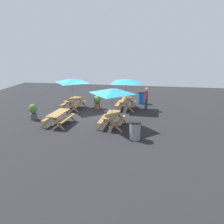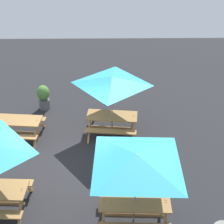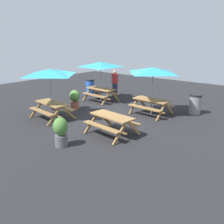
{
  "view_description": "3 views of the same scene",
  "coord_description": "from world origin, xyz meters",
  "px_view_note": "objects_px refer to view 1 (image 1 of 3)",
  "views": [
    {
      "loc": [
        -13.74,
        -3.56,
        4.67
      ],
      "look_at": [
        -1.74,
        -1.6,
        0.9
      ],
      "focal_mm": 35.0,
      "sensor_mm": 36.0,
      "label": 1
    },
    {
      "loc": [
        1.33,
        -7.41,
        6.91
      ],
      "look_at": [
        1.46,
        1.88,
        0.9
      ],
      "focal_mm": 50.0,
      "sensor_mm": 36.0,
      "label": 2
    },
    {
      "loc": [
        -7.74,
        8.64,
        3.6
      ],
      "look_at": [
        -1.94,
        1.64,
        0.9
      ],
      "focal_mm": 40.0,
      "sensor_mm": 36.0,
      "label": 3
    }
  ],
  "objects_px": {
    "picnic_table_0": "(72,83)",
    "picnic_table_1": "(112,94)",
    "picnic_table_2": "(58,116)",
    "person_standing": "(146,98)",
    "picnic_table_3": "(126,83)",
    "potted_plant_1": "(33,111)",
    "trash_bin_blue": "(141,98)",
    "potted_plant_0": "(97,101)",
    "trash_bin_gray": "(135,130)"
  },
  "relations": [
    {
      "from": "picnic_table_2",
      "to": "trash_bin_blue",
      "type": "xyz_separation_m",
      "value": [
        5.85,
        -4.76,
        -0.07
      ]
    },
    {
      "from": "trash_bin_gray",
      "to": "potted_plant_1",
      "type": "distance_m",
      "value": 6.98
    },
    {
      "from": "picnic_table_3",
      "to": "trash_bin_gray",
      "type": "bearing_deg",
      "value": -166.88
    },
    {
      "from": "potted_plant_1",
      "to": "person_standing",
      "type": "xyz_separation_m",
      "value": [
        3.43,
        -7.17,
        0.33
      ]
    },
    {
      "from": "potted_plant_1",
      "to": "picnic_table_0",
      "type": "bearing_deg",
      "value": -32.31
    },
    {
      "from": "picnic_table_2",
      "to": "picnic_table_3",
      "type": "bearing_deg",
      "value": -38.02
    },
    {
      "from": "trash_bin_blue",
      "to": "potted_plant_0",
      "type": "relative_size",
      "value": 0.96
    },
    {
      "from": "trash_bin_gray",
      "to": "potted_plant_0",
      "type": "height_order",
      "value": "potted_plant_0"
    },
    {
      "from": "trash_bin_blue",
      "to": "picnic_table_3",
      "type": "bearing_deg",
      "value": 151.01
    },
    {
      "from": "picnic_table_1",
      "to": "picnic_table_3",
      "type": "bearing_deg",
      "value": -4.21
    },
    {
      "from": "trash_bin_gray",
      "to": "potted_plant_0",
      "type": "distance_m",
      "value": 6.1
    },
    {
      "from": "person_standing",
      "to": "trash_bin_gray",
      "type": "bearing_deg",
      "value": 176.59
    },
    {
      "from": "picnic_table_2",
      "to": "potted_plant_0",
      "type": "xyz_separation_m",
      "value": [
        3.8,
        -1.52,
        -0.01
      ]
    },
    {
      "from": "picnic_table_3",
      "to": "picnic_table_0",
      "type": "bearing_deg",
      "value": 99.97
    },
    {
      "from": "trash_bin_gray",
      "to": "trash_bin_blue",
      "type": "relative_size",
      "value": 1.0
    },
    {
      "from": "picnic_table_0",
      "to": "trash_bin_blue",
      "type": "height_order",
      "value": "picnic_table_0"
    },
    {
      "from": "picnic_table_0",
      "to": "picnic_table_1",
      "type": "bearing_deg",
      "value": -126.49
    },
    {
      "from": "picnic_table_3",
      "to": "potted_plant_1",
      "type": "distance_m",
      "value": 6.71
    },
    {
      "from": "trash_bin_gray",
      "to": "potted_plant_1",
      "type": "height_order",
      "value": "potted_plant_1"
    },
    {
      "from": "potted_plant_0",
      "to": "person_standing",
      "type": "distance_m",
      "value": 3.69
    },
    {
      "from": "potted_plant_0",
      "to": "potted_plant_1",
      "type": "xyz_separation_m",
      "value": [
        -3.17,
        3.5,
        -0.0
      ]
    },
    {
      "from": "person_standing",
      "to": "trash_bin_blue",
      "type": "bearing_deg",
      "value": 15.39
    },
    {
      "from": "picnic_table_2",
      "to": "trash_bin_blue",
      "type": "relative_size",
      "value": 1.96
    },
    {
      "from": "picnic_table_3",
      "to": "potted_plant_0",
      "type": "relative_size",
      "value": 2.78
    },
    {
      "from": "picnic_table_0",
      "to": "potted_plant_1",
      "type": "distance_m",
      "value": 3.57
    },
    {
      "from": "picnic_table_1",
      "to": "person_standing",
      "type": "xyz_separation_m",
      "value": [
        3.86,
        -1.95,
        -1.1
      ]
    },
    {
      "from": "picnic_table_1",
      "to": "picnic_table_3",
      "type": "distance_m",
      "value": 3.74
    },
    {
      "from": "picnic_table_2",
      "to": "trash_bin_blue",
      "type": "distance_m",
      "value": 7.54
    },
    {
      "from": "picnic_table_3",
      "to": "potted_plant_0",
      "type": "bearing_deg",
      "value": 95.38
    },
    {
      "from": "trash_bin_blue",
      "to": "potted_plant_1",
      "type": "height_order",
      "value": "potted_plant_1"
    },
    {
      "from": "picnic_table_3",
      "to": "potted_plant_1",
      "type": "bearing_deg",
      "value": 122.48
    },
    {
      "from": "potted_plant_0",
      "to": "potted_plant_1",
      "type": "relative_size",
      "value": 0.98
    },
    {
      "from": "trash_bin_blue",
      "to": "picnic_table_0",
      "type": "bearing_deg",
      "value": 116.12
    },
    {
      "from": "picnic_table_1",
      "to": "trash_bin_blue",
      "type": "relative_size",
      "value": 2.38
    },
    {
      "from": "picnic_table_0",
      "to": "picnic_table_2",
      "type": "bearing_deg",
      "value": -169.95
    },
    {
      "from": "picnic_table_2",
      "to": "picnic_table_1",
      "type": "bearing_deg",
      "value": -81.23
    },
    {
      "from": "potted_plant_0",
      "to": "person_standing",
      "type": "height_order",
      "value": "person_standing"
    },
    {
      "from": "picnic_table_3",
      "to": "potted_plant_1",
      "type": "relative_size",
      "value": 2.72
    },
    {
      "from": "potted_plant_0",
      "to": "picnic_table_1",
      "type": "bearing_deg",
      "value": -154.5
    },
    {
      "from": "picnic_table_3",
      "to": "trash_bin_gray",
      "type": "height_order",
      "value": "picnic_table_3"
    },
    {
      "from": "picnic_table_1",
      "to": "picnic_table_2",
      "type": "bearing_deg",
      "value": 96.12
    },
    {
      "from": "picnic_table_2",
      "to": "potted_plant_0",
      "type": "relative_size",
      "value": 1.88
    },
    {
      "from": "picnic_table_0",
      "to": "picnic_table_1",
      "type": "distance_m",
      "value": 4.73
    },
    {
      "from": "trash_bin_gray",
      "to": "trash_bin_blue",
      "type": "height_order",
      "value": "same"
    },
    {
      "from": "picnic_table_1",
      "to": "picnic_table_2",
      "type": "relative_size",
      "value": 1.22
    },
    {
      "from": "picnic_table_1",
      "to": "person_standing",
      "type": "distance_m",
      "value": 4.47
    },
    {
      "from": "trash_bin_gray",
      "to": "picnic_table_1",
      "type": "bearing_deg",
      "value": 42.16
    },
    {
      "from": "picnic_table_2",
      "to": "picnic_table_3",
      "type": "distance_m",
      "value": 5.57
    },
    {
      "from": "picnic_table_3",
      "to": "potted_plant_1",
      "type": "height_order",
      "value": "picnic_table_3"
    },
    {
      "from": "picnic_table_1",
      "to": "picnic_table_3",
      "type": "height_order",
      "value": "same"
    }
  ]
}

